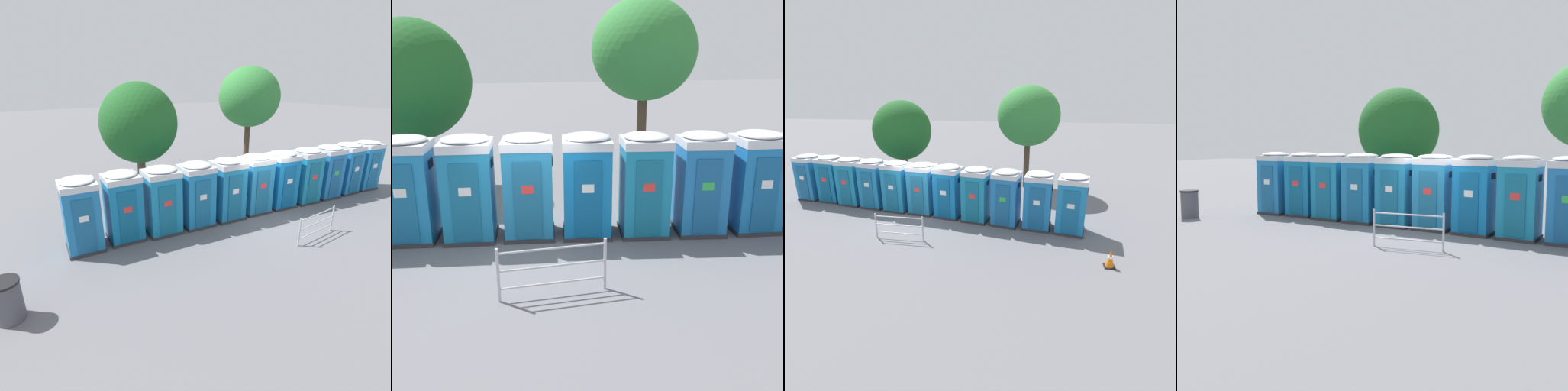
{
  "view_description": "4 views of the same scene",
  "coord_description": "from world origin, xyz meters",
  "views": [
    {
      "loc": [
        -9.11,
        -8.22,
        5.4
      ],
      "look_at": [
        -2.75,
        0.87,
        1.21
      ],
      "focal_mm": 28.0,
      "sensor_mm": 36.0,
      "label": 1
    },
    {
      "loc": [
        -0.93,
        -10.19,
        4.36
      ],
      "look_at": [
        1.49,
        0.24,
        0.99
      ],
      "focal_mm": 42.0,
      "sensor_mm": 36.0,
      "label": 2
    },
    {
      "loc": [
        5.46,
        -13.17,
        5.55
      ],
      "look_at": [
        3.03,
        0.01,
        1.2
      ],
      "focal_mm": 28.0,
      "sensor_mm": 36.0,
      "label": 3
    },
    {
      "loc": [
        4.14,
        -14.34,
        2.86
      ],
      "look_at": [
        -2.35,
        0.82,
        1.01
      ],
      "focal_mm": 42.0,
      "sensor_mm": 36.0,
      "label": 4
    }
  ],
  "objects": [
    {
      "name": "portapotty_1",
      "position": [
        -5.52,
        1.34,
        1.28
      ],
      "size": [
        1.33,
        1.32,
        2.54
      ],
      "color": "#2D2D33",
      "rests_on": "ground"
    },
    {
      "name": "portapotty_4",
      "position": [
        -1.34,
        0.61,
        1.28
      ],
      "size": [
        1.34,
        1.33,
        2.54
      ],
      "color": "#2D2D33",
      "rests_on": "ground"
    },
    {
      "name": "portapotty_5",
      "position": [
        0.07,
        0.47,
        1.28
      ],
      "size": [
        1.36,
        1.35,
        2.54
      ],
      "color": "#2D2D33",
      "rests_on": "ground"
    },
    {
      "name": "portapotty_6",
      "position": [
        1.47,
        0.23,
        1.28
      ],
      "size": [
        1.38,
        1.39,
        2.54
      ],
      "color": "#2D2D33",
      "rests_on": "ground"
    },
    {
      "name": "street_tree_1",
      "position": [
        -2.95,
        5.22,
        3.51
      ],
      "size": [
        3.64,
        3.64,
        5.38
      ],
      "color": "brown",
      "rests_on": "ground"
    },
    {
      "name": "event_barrier",
      "position": [
        0.17,
        -2.61,
        0.57
      ],
      "size": [
        2.06,
        0.09,
        1.05
      ],
      "color": "#B7B7BC",
      "rests_on": "ground"
    },
    {
      "name": "portapotty_0",
      "position": [
        -6.94,
        1.44,
        1.28
      ],
      "size": [
        1.3,
        1.32,
        2.54
      ],
      "color": "#2D2D33",
      "rests_on": "ground"
    },
    {
      "name": "portapotty_3",
      "position": [
        -2.74,
        0.83,
        1.28
      ],
      "size": [
        1.36,
        1.35,
        2.54
      ],
      "color": "#2D2D33",
      "rests_on": "ground"
    },
    {
      "name": "trash_can",
      "position": [
        -9.39,
        -0.89,
        0.54
      ],
      "size": [
        0.69,
        0.69,
        1.08
      ],
      "color": "#4C4C54",
      "rests_on": "ground"
    },
    {
      "name": "portapotty_7",
      "position": [
        2.86,
        -0.02,
        1.28
      ],
      "size": [
        1.34,
        1.37,
        2.54
      ],
      "color": "#2D2D33",
      "rests_on": "ground"
    },
    {
      "name": "portapotty_2",
      "position": [
        -4.14,
        1.04,
        1.28
      ],
      "size": [
        1.38,
        1.35,
        2.54
      ],
      "color": "#2D2D33",
      "rests_on": "ground"
    },
    {
      "name": "ground_plane",
      "position": [
        0.0,
        0.0,
        0.0
      ],
      "size": [
        120.0,
        120.0,
        0.0
      ],
      "primitive_type": "plane",
      "color": "slate"
    }
  ]
}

